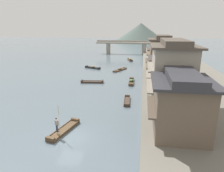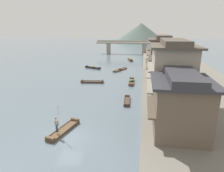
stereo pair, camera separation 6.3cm
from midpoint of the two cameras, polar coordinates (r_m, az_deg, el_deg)
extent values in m
plane|color=slate|center=(22.02, -12.03, -14.13)|extent=(400.00, 400.00, 0.00)
cube|color=#6B665B|center=(49.62, 19.22, 3.14)|extent=(18.00, 110.00, 0.85)
cube|color=brown|center=(23.23, -13.48, -12.12)|extent=(2.21, 5.02, 0.27)
cube|color=brown|center=(24.79, -10.42, -9.35)|extent=(1.05, 0.58, 0.25)
cube|color=brown|center=(21.55, -17.16, -14.05)|extent=(1.05, 0.58, 0.25)
cube|color=brown|center=(23.43, -14.55, -11.46)|extent=(1.10, 4.30, 0.08)
cube|color=brown|center=(22.88, -12.45, -12.01)|extent=(1.10, 4.30, 0.08)
cube|color=black|center=(22.34, -15.36, -12.31)|extent=(0.18, 0.24, 0.05)
cylinder|color=#333847|center=(22.12, -15.52, -11.40)|extent=(0.11, 0.11, 0.78)
cube|color=black|center=(22.22, -15.04, -12.45)|extent=(0.18, 0.24, 0.05)
cylinder|color=#333847|center=(22.00, -15.20, -11.54)|extent=(0.11, 0.11, 0.78)
cube|color=gray|center=(21.77, -15.49, -9.95)|extent=(0.37, 0.32, 0.52)
cylinder|color=gray|center=(21.98, -15.72, -9.91)|extent=(0.08, 0.08, 0.56)
cylinder|color=gray|center=(21.69, -14.98, -10.22)|extent=(0.08, 0.08, 0.56)
sphere|color=#A37A5B|center=(21.60, -15.57, -9.00)|extent=(0.20, 0.20, 0.20)
sphere|color=black|center=(21.59, -15.60, -8.96)|extent=(0.18, 0.18, 0.18)
cylinder|color=tan|center=(21.43, -14.84, -9.01)|extent=(0.04, 0.04, 3.00)
cube|color=#232326|center=(56.13, -5.45, 5.15)|extent=(4.74, 2.84, 0.29)
cube|color=#232326|center=(54.74, -3.62, 5.19)|extent=(0.69, 0.94, 0.26)
cube|color=#232326|center=(57.48, -7.21, 5.64)|extent=(0.69, 0.94, 0.26)
cube|color=#232326|center=(56.43, -5.18, 5.41)|extent=(3.92, 1.83, 0.08)
cube|color=#232326|center=(55.76, -5.74, 5.26)|extent=(3.92, 1.83, 0.08)
ellipsoid|color=olive|center=(56.06, -5.46, 5.54)|extent=(1.46, 1.29, 0.48)
cube|color=brown|center=(53.27, 2.33, 4.55)|extent=(3.28, 5.52, 0.20)
cube|color=brown|center=(55.47, 3.76, 5.21)|extent=(0.99, 0.71, 0.18)
cube|color=brown|center=(51.03, 0.78, 4.25)|extent=(0.99, 0.71, 0.18)
cube|color=brown|center=(53.48, 1.90, 4.76)|extent=(2.20, 4.66, 0.08)
cube|color=brown|center=(53.00, 2.77, 4.64)|extent=(2.20, 4.66, 0.08)
ellipsoid|color=brown|center=(53.20, 2.34, 4.93)|extent=(1.38, 1.56, 0.51)
cube|color=#423328|center=(41.53, -5.61, 1.13)|extent=(4.68, 1.60, 0.30)
cube|color=#423328|center=(41.79, -8.53, 1.52)|extent=(0.47, 0.99, 0.27)
cube|color=#423328|center=(41.23, -2.67, 1.49)|extent=(0.47, 0.99, 0.27)
cube|color=#423328|center=(41.01, -5.70, 1.20)|extent=(4.06, 0.57, 0.08)
cube|color=#423328|center=(41.95, -5.53, 1.55)|extent=(4.06, 0.57, 0.08)
cube|color=#423328|center=(30.95, 4.32, -4.32)|extent=(1.09, 4.21, 0.24)
cube|color=#423328|center=(32.69, 4.43, -2.76)|extent=(0.81, 0.40, 0.21)
cube|color=#423328|center=(29.06, 4.20, -5.26)|extent=(0.81, 0.40, 0.21)
cube|color=#423328|center=(30.90, 3.58, -4.03)|extent=(0.26, 3.67, 0.08)
cube|color=#423328|center=(30.88, 5.06, -4.07)|extent=(0.26, 3.67, 0.08)
cube|color=#423328|center=(69.49, 5.25, 7.34)|extent=(2.16, 4.36, 0.29)
cube|color=#423328|center=(71.34, 4.95, 7.81)|extent=(1.06, 0.61, 0.26)
cube|color=#423328|center=(67.55, 5.58, 7.30)|extent=(1.06, 0.61, 0.26)
cube|color=#423328|center=(69.36, 4.83, 7.49)|extent=(1.03, 3.61, 0.08)
cube|color=#423328|center=(69.56, 5.68, 7.49)|extent=(1.03, 3.61, 0.08)
ellipsoid|color=olive|center=(69.42, 5.26, 7.68)|extent=(1.33, 1.62, 0.55)
cube|color=brown|center=(41.57, 5.57, 1.12)|extent=(1.14, 5.27, 0.27)
cube|color=brown|center=(43.90, 5.69, 2.29)|extent=(0.90, 0.38, 0.24)
cube|color=brown|center=(39.12, 5.46, 0.53)|extent=(0.90, 0.38, 0.24)
cube|color=brown|center=(41.54, 4.95, 1.37)|extent=(0.21, 4.74, 0.08)
cube|color=brown|center=(41.52, 6.21, 1.33)|extent=(0.21, 4.74, 0.08)
ellipsoid|color=#4C6B42|center=(41.47, 5.59, 1.63)|extent=(0.93, 1.28, 0.49)
cube|color=brown|center=(20.87, 18.82, -5.88)|extent=(4.90, 6.07, 5.20)
cube|color=#4D4135|center=(20.55, 11.09, -5.63)|extent=(0.70, 6.07, 0.16)
cube|color=#2D2D33|center=(20.04, 19.53, 1.34)|extent=(5.80, 6.97, 0.24)
cube|color=#2D2D33|center=(19.93, 19.66, 2.65)|extent=(2.94, 6.97, 0.70)
cube|color=gray|center=(27.52, 16.61, 2.49)|extent=(4.93, 7.13, 7.80)
cube|color=gray|center=(27.60, 10.60, 0.15)|extent=(0.70, 7.13, 0.16)
cube|color=gray|center=(27.00, 10.89, 5.45)|extent=(0.70, 7.13, 0.16)
cube|color=#4C4238|center=(26.88, 17.32, 10.83)|extent=(5.83, 8.03, 0.24)
cube|color=#4C4238|center=(26.85, 17.41, 11.82)|extent=(2.96, 8.03, 0.70)
cube|color=gray|center=(34.56, 15.51, 3.11)|extent=(5.53, 5.84, 5.20)
cube|color=gray|center=(34.32, 10.33, 3.36)|extent=(0.70, 5.84, 0.16)
cube|color=#3D3838|center=(34.06, 15.86, 7.57)|extent=(6.43, 6.74, 0.24)
cube|color=#3D3838|center=(34.00, 15.92, 8.35)|extent=(3.32, 6.74, 0.70)
cube|color=#75604C|center=(41.18, 13.89, 7.15)|extent=(4.51, 5.69, 7.80)
cube|color=brown|center=(41.26, 10.15, 5.56)|extent=(0.70, 5.69, 0.16)
cube|color=brown|center=(40.86, 10.33, 9.14)|extent=(0.70, 5.69, 0.16)
cube|color=#4C4238|center=(40.76, 14.28, 12.73)|extent=(5.41, 6.59, 0.24)
cube|color=#4C4238|center=(40.74, 14.33, 13.39)|extent=(2.70, 6.59, 0.70)
cube|color=brown|center=(48.96, 13.04, 7.08)|extent=(4.45, 7.08, 5.20)
cube|color=#4D4135|center=(48.84, 10.00, 7.23)|extent=(0.70, 7.08, 0.16)
cube|color=#3D3838|center=(48.61, 13.24, 10.25)|extent=(5.35, 7.98, 0.24)
cube|color=#3D3838|center=(48.57, 13.28, 10.80)|extent=(2.67, 7.98, 0.70)
cube|color=gray|center=(86.40, 4.10, 12.12)|extent=(25.37, 2.40, 0.60)
cylinder|color=gray|center=(87.59, -0.98, 10.61)|extent=(1.80, 1.80, 4.29)
cylinder|color=gray|center=(86.32, 9.19, 10.32)|extent=(1.80, 1.80, 4.29)
cube|color=gray|center=(87.35, 4.17, 12.59)|extent=(25.37, 0.30, 0.70)
cone|color=#4C5B56|center=(153.49, 8.26, 14.75)|extent=(39.69, 39.69, 13.87)
camera|label=1|loc=(0.03, -89.95, 0.02)|focal=32.13mm
camera|label=2|loc=(0.03, 90.05, -0.02)|focal=32.13mm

